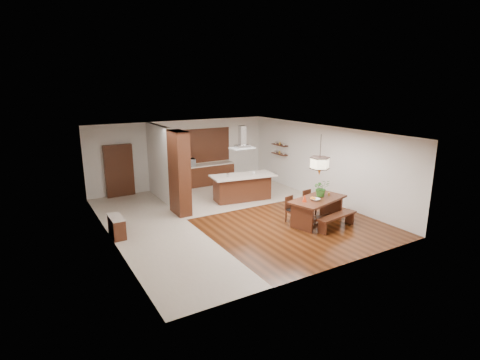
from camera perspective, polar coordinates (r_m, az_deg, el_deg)
room_shell at (r=12.33m, az=-1.20°, el=3.48°), size 9.00×9.04×2.92m
tile_hallway at (r=11.87m, az=-12.90°, el=-7.71°), size 2.50×9.00×0.01m
tile_kitchen at (r=15.54m, az=-1.67°, el=-2.02°), size 5.50×4.00×0.01m
soffit_band at (r=12.20m, az=-1.22°, el=7.27°), size 8.00×9.00×0.02m
partition_pier at (r=12.94m, az=-9.22°, el=1.04°), size 0.45×1.00×2.90m
partition_stub at (r=14.87m, az=-12.21°, el=2.65°), size 0.18×2.40×2.90m
hallway_console at (r=11.70m, az=-18.26°, el=-6.79°), size 0.37×0.88×0.63m
hallway_doorway at (r=15.66m, az=-17.93°, el=1.36°), size 1.10×0.20×2.10m
rear_counter at (r=16.77m, az=-5.25°, el=0.83°), size 2.60×0.62×0.95m
kitchen_window at (r=16.75m, az=-5.73°, el=5.25°), size 2.60×0.08×1.50m
shelf_lower at (r=16.68m, az=6.04°, el=3.98°), size 0.26×0.90×0.04m
shelf_upper at (r=16.61m, az=6.08°, el=5.34°), size 0.26×0.90×0.04m
dining_table at (r=12.37m, az=11.72°, el=-3.74°), size 2.19×1.50×0.83m
dining_bench at (r=12.15m, az=14.51°, el=-6.17°), size 1.63×0.59×0.45m
dining_chair_left at (r=12.35m, az=8.04°, el=-4.50°), size 0.45×0.45×0.86m
dining_chair_right at (r=13.14m, az=10.60°, el=-3.44°), size 0.41×0.41×0.86m
pendant_lantern at (r=11.97m, az=12.12°, el=3.71°), size 0.64×0.64×1.31m
foliage_plant at (r=12.46m, az=12.27°, el=-1.20°), size 0.64×0.60×0.57m
fruit_bowl at (r=12.06m, az=11.44°, el=-2.93°), size 0.28×0.28×0.07m
napkin_cone at (r=11.86m, az=9.81°, el=-2.75°), size 0.16×0.16×0.23m
gold_ornament at (r=12.72m, az=13.39°, el=-2.07°), size 0.08×0.08×0.09m
kitchen_island at (r=14.52m, az=0.35°, el=-1.09°), size 2.57×1.40×1.01m
range_hood at (r=14.13m, az=0.35°, el=6.54°), size 0.90×0.55×0.87m
island_cup at (r=14.51m, az=2.08°, el=1.11°), size 0.15×0.15×0.10m
microwave at (r=16.29m, az=-7.94°, el=2.63°), size 0.63×0.46×0.32m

